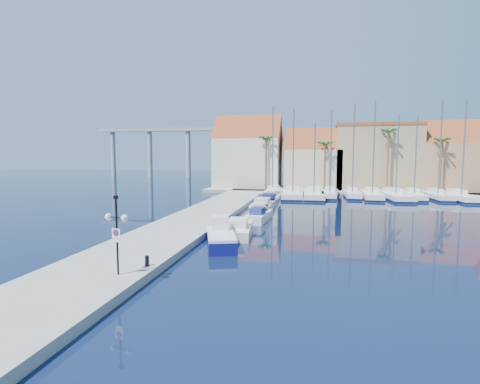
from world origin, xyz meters
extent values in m
plane|color=black|center=(0.00, 0.00, 0.00)|extent=(260.00, 260.00, 0.00)
cube|color=gray|center=(-9.00, 13.50, 0.25)|extent=(6.00, 77.00, 0.50)
cube|color=gray|center=(10.00, 48.00, 0.25)|extent=(54.00, 16.00, 0.50)
cylinder|color=black|center=(-7.38, -5.82, 2.53)|extent=(0.10, 0.10, 4.06)
cylinder|color=black|center=(-7.63, -5.77, 3.44)|extent=(0.51, 0.15, 0.05)
cylinder|color=black|center=(-7.14, -5.87, 3.44)|extent=(0.51, 0.15, 0.05)
sphere|color=white|center=(-7.88, -5.72, 3.44)|extent=(0.37, 0.37, 0.37)
sphere|color=white|center=(-6.89, -5.93, 3.44)|extent=(0.37, 0.37, 0.37)
cube|color=black|center=(-7.38, -5.82, 4.46)|extent=(0.24, 0.16, 0.16)
cube|color=white|center=(-7.40, -5.88, 2.63)|extent=(0.50, 0.13, 0.51)
cylinder|color=red|center=(-7.40, -5.91, 2.68)|extent=(0.34, 0.09, 0.34)
cylinder|color=#1933A5|center=(-7.40, -5.92, 2.68)|extent=(0.24, 0.06, 0.24)
cube|color=white|center=(-7.40, -5.88, 2.27)|extent=(0.40, 0.11, 0.14)
cylinder|color=black|center=(-6.60, -4.14, 0.78)|extent=(0.23, 0.23, 0.57)
cube|color=navy|center=(-4.24, 3.00, 0.43)|extent=(3.52, 5.98, 0.85)
cube|color=white|center=(-4.24, 3.00, 0.95)|extent=(3.52, 5.98, 0.19)
cube|color=white|center=(-4.59, 4.08, 1.47)|extent=(1.63, 1.82, 1.04)
cube|color=white|center=(-3.75, 7.16, 0.40)|extent=(2.72, 6.63, 0.80)
cube|color=white|center=(-3.69, 6.52, 1.10)|extent=(1.67, 2.40, 0.60)
cube|color=white|center=(-3.09, 13.93, 0.40)|extent=(2.23, 5.70, 0.80)
cube|color=navy|center=(-3.13, 13.38, 1.10)|extent=(1.40, 2.04, 0.60)
cube|color=white|center=(-3.43, 17.82, 0.40)|extent=(2.12, 5.18, 0.80)
cube|color=white|center=(-3.38, 17.32, 1.10)|extent=(1.30, 1.87, 0.60)
cube|color=white|center=(-3.78, 22.35, 0.40)|extent=(2.35, 7.16, 0.80)
cube|color=white|center=(-3.79, 21.63, 1.10)|extent=(1.62, 2.51, 0.60)
cube|color=white|center=(-3.69, 27.79, 0.40)|extent=(2.33, 7.14, 0.80)
cube|color=navy|center=(-3.69, 27.08, 1.10)|extent=(1.61, 2.50, 0.60)
cube|color=white|center=(-3.74, 32.33, 0.40)|extent=(1.98, 5.59, 0.80)
cube|color=white|center=(-3.76, 31.78, 1.10)|extent=(1.31, 1.98, 0.60)
cube|color=white|center=(-3.60, 37.22, 0.40)|extent=(2.86, 6.99, 0.80)
cube|color=white|center=(-3.67, 36.54, 1.10)|extent=(1.76, 2.53, 0.60)
cube|color=white|center=(-4.23, 36.95, 0.50)|extent=(2.56, 8.49, 1.00)
cube|color=#0C173E|center=(-4.23, 36.95, 0.18)|extent=(2.62, 8.55, 0.28)
cube|color=white|center=(-4.19, 37.79, 1.30)|extent=(1.64, 2.59, 0.60)
cylinder|color=slate|center=(-4.24, 36.53, 7.53)|extent=(0.20, 0.20, 13.06)
cube|color=white|center=(-0.93, 35.42, 0.50)|extent=(3.46, 11.80, 1.00)
cube|color=#0C173E|center=(-0.93, 35.42, 0.18)|extent=(3.52, 11.87, 0.28)
cube|color=white|center=(-0.97, 36.59, 1.30)|extent=(2.25, 3.58, 0.60)
cylinder|color=slate|center=(-0.90, 34.84, 7.23)|extent=(0.20, 0.20, 12.46)
cube|color=white|center=(2.29, 35.25, 0.50)|extent=(3.13, 11.34, 1.00)
cube|color=#0C173E|center=(2.29, 35.25, 0.18)|extent=(3.19, 11.40, 0.28)
cube|color=white|center=(2.27, 36.37, 1.30)|extent=(2.11, 3.42, 0.60)
cylinder|color=slate|center=(2.30, 34.68, 6.12)|extent=(0.20, 0.20, 10.25)
cube|color=white|center=(4.73, 36.39, 0.50)|extent=(2.95, 8.81, 1.00)
cube|color=#0C173E|center=(4.73, 36.39, 0.18)|extent=(3.02, 8.88, 0.28)
cube|color=white|center=(4.80, 37.25, 1.30)|extent=(1.78, 2.72, 0.60)
cylinder|color=slate|center=(4.70, 35.95, 7.11)|extent=(0.20, 0.20, 12.23)
cube|color=white|center=(8.03, 36.62, 0.50)|extent=(2.14, 8.06, 1.00)
cube|color=#0C173E|center=(8.03, 36.62, 0.18)|extent=(2.20, 8.12, 0.28)
cube|color=white|center=(8.02, 37.42, 1.30)|extent=(1.48, 2.42, 0.60)
cylinder|color=slate|center=(8.03, 36.21, 7.62)|extent=(0.20, 0.20, 13.24)
cube|color=white|center=(10.89, 36.13, 0.50)|extent=(3.06, 10.04, 1.00)
cube|color=#0C173E|center=(10.89, 36.13, 0.18)|extent=(3.13, 10.11, 0.28)
cube|color=white|center=(10.94, 37.12, 1.30)|extent=(1.95, 3.06, 0.60)
cylinder|color=slate|center=(10.87, 35.63, 7.72)|extent=(0.20, 0.20, 13.44)
cube|color=white|center=(14.11, 36.05, 0.50)|extent=(3.61, 11.50, 1.00)
cube|color=#0C173E|center=(14.11, 36.05, 0.18)|extent=(3.68, 11.57, 0.28)
cube|color=white|center=(14.04, 37.19, 1.30)|extent=(2.26, 3.52, 0.60)
cylinder|color=slate|center=(14.14, 35.49, 6.62)|extent=(0.20, 0.20, 11.24)
cube|color=white|center=(16.81, 36.42, 0.50)|extent=(2.50, 8.58, 1.00)
cube|color=#0C173E|center=(16.81, 36.42, 0.18)|extent=(2.57, 8.65, 0.28)
cube|color=white|center=(16.83, 37.27, 1.30)|extent=(1.64, 2.61, 0.60)
cylinder|color=slate|center=(16.79, 35.99, 6.59)|extent=(0.20, 0.20, 11.17)
cube|color=white|center=(20.06, 36.62, 0.50)|extent=(2.78, 8.40, 1.00)
cube|color=#0C173E|center=(20.06, 36.62, 0.18)|extent=(2.85, 8.46, 0.28)
cube|color=white|center=(19.99, 37.44, 1.30)|extent=(1.69, 2.59, 0.60)
cylinder|color=slate|center=(20.09, 36.21, 7.71)|extent=(0.20, 0.20, 13.42)
cube|color=white|center=(22.85, 35.72, 0.50)|extent=(2.89, 9.41, 1.00)
cube|color=#0C173E|center=(22.85, 35.72, 0.18)|extent=(2.96, 9.47, 0.28)
cube|color=white|center=(22.80, 36.65, 1.30)|extent=(1.83, 2.87, 0.60)
cylinder|color=slate|center=(22.87, 35.25, 7.58)|extent=(0.20, 0.20, 13.16)
cube|color=beige|center=(-10.00, 47.00, 5.00)|extent=(12.00, 9.00, 9.00)
cube|color=brown|center=(-10.00, 47.00, 9.50)|extent=(12.30, 9.00, 9.00)
cube|color=#C8AF8D|center=(2.00, 47.00, 4.00)|extent=(10.00, 8.00, 7.00)
cube|color=brown|center=(2.00, 47.00, 7.50)|extent=(10.30, 8.00, 8.00)
cube|color=tan|center=(13.00, 48.00, 6.00)|extent=(14.00, 10.00, 11.00)
cube|color=brown|center=(13.00, 48.00, 11.75)|extent=(14.20, 10.20, 0.50)
cube|color=tan|center=(25.00, 47.00, 4.50)|extent=(10.00, 8.00, 8.00)
cube|color=brown|center=(25.00, 47.00, 8.50)|extent=(10.30, 8.00, 8.00)
cylinder|color=brown|center=(-6.00, 42.00, 5.00)|extent=(0.36, 0.36, 9.00)
sphere|color=#17531C|center=(-6.00, 42.00, 9.35)|extent=(2.60, 2.60, 2.60)
cylinder|color=brown|center=(4.00, 42.00, 4.50)|extent=(0.36, 0.36, 8.00)
sphere|color=#17531C|center=(4.00, 42.00, 8.35)|extent=(2.60, 2.60, 2.60)
cylinder|color=brown|center=(14.00, 42.00, 5.50)|extent=(0.36, 0.36, 10.00)
sphere|color=#17531C|center=(14.00, 42.00, 10.35)|extent=(2.60, 2.60, 2.60)
cylinder|color=brown|center=(22.00, 42.00, 4.75)|extent=(0.36, 0.36, 8.50)
sphere|color=#17531C|center=(22.00, 42.00, 8.85)|extent=(2.60, 2.60, 2.60)
cube|color=#9E9E99|center=(-38.00, 82.00, 14.00)|extent=(48.00, 2.20, 0.90)
cylinder|color=#9E9E99|center=(-58.00, 82.00, 7.00)|extent=(1.40, 1.40, 14.00)
cylinder|color=#9E9E99|center=(-46.00, 82.00, 7.00)|extent=(1.40, 1.40, 14.00)
cylinder|color=#9E9E99|center=(-34.00, 82.00, 7.00)|extent=(1.40, 1.40, 14.00)
cylinder|color=#9E9E99|center=(-22.00, 82.00, 7.00)|extent=(1.40, 1.40, 14.00)
camera|label=1|loc=(2.31, -22.75, 6.55)|focal=28.00mm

